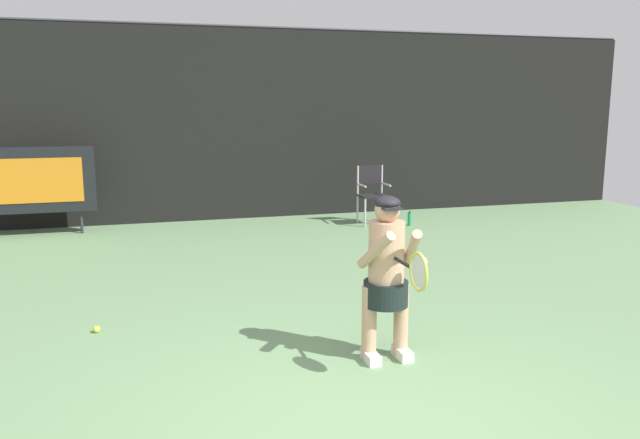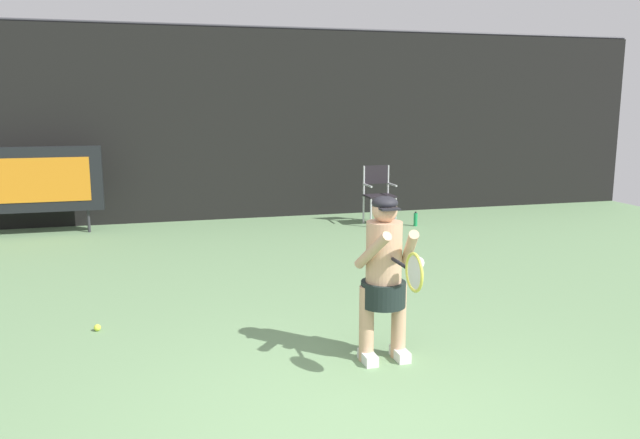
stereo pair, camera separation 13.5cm
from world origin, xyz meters
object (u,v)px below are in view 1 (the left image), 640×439
scoreboard (26,181)px  umpire_chair (372,191)px  tennis_ball_loose (97,329)px  water_bottle (409,219)px  tennis_racket (417,271)px  tennis_player (387,272)px

scoreboard → umpire_chair: bearing=-5.7°
scoreboard → tennis_ball_loose: bearing=-76.0°
water_bottle → tennis_racket: tennis_racket is taller
tennis_player → tennis_racket: bearing=-88.6°
tennis_player → tennis_ball_loose: bearing=150.6°
tennis_player → tennis_racket: (0.01, -0.58, 0.16)m
tennis_player → tennis_racket: size_ratio=2.41×
scoreboard → water_bottle: 6.68m
umpire_chair → tennis_ball_loose: size_ratio=15.88×
scoreboard → tennis_player: 7.60m
umpire_chair → water_bottle: bearing=-32.6°
umpire_chair → tennis_player: bearing=-110.0°
water_bottle → tennis_player: tennis_player is taller
scoreboard → water_bottle: scoreboard is taller
tennis_racket → scoreboard: bearing=104.5°
water_bottle → tennis_player: 6.30m
scoreboard → tennis_player: scoreboard is taller
water_bottle → tennis_racket: bearing=-114.0°
water_bottle → tennis_ball_loose: (-5.25, -4.22, -0.09)m
umpire_chair → tennis_racket: (-2.17, -6.57, 0.33)m
water_bottle → tennis_player: bearing=-116.3°
umpire_chair → tennis_ball_loose: (-4.66, -4.59, -0.58)m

